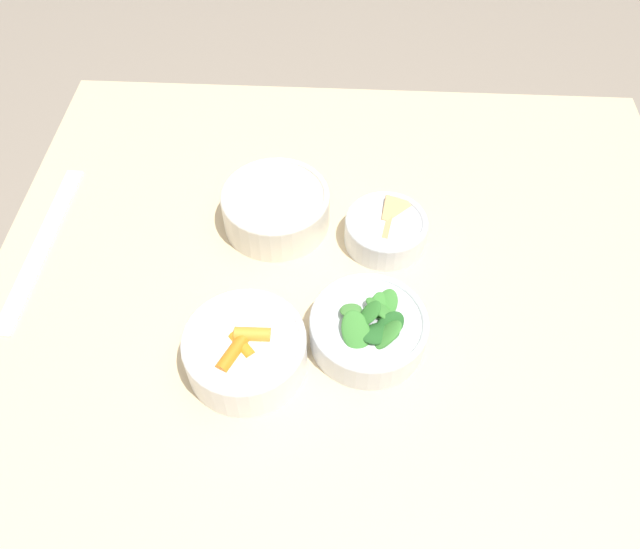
# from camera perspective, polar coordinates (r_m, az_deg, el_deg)

# --- Properties ---
(ground_plane) EXTENTS (10.00, 10.00, 0.00)m
(ground_plane) POSITION_cam_1_polar(r_m,az_deg,el_deg) (1.60, 1.39, -19.17)
(ground_plane) COLOR gray
(dining_table) EXTENTS (1.07, 1.09, 0.77)m
(dining_table) POSITION_cam_1_polar(r_m,az_deg,el_deg) (1.00, 2.13, -7.05)
(dining_table) COLOR beige
(dining_table) RESTS_ON ground_plane
(bowl_carrots) EXTENTS (0.16, 0.16, 0.07)m
(bowl_carrots) POSITION_cam_1_polar(r_m,az_deg,el_deg) (0.84, -6.80, -6.87)
(bowl_carrots) COLOR white
(bowl_carrots) RESTS_ON dining_table
(bowl_greens) EXTENTS (0.16, 0.16, 0.08)m
(bowl_greens) POSITION_cam_1_polar(r_m,az_deg,el_deg) (0.86, 4.50, -4.90)
(bowl_greens) COLOR silver
(bowl_greens) RESTS_ON dining_table
(bowl_beans_hotdog) EXTENTS (0.17, 0.17, 0.07)m
(bowl_beans_hotdog) POSITION_cam_1_polar(r_m,az_deg,el_deg) (1.00, -4.04, 6.00)
(bowl_beans_hotdog) COLOR silver
(bowl_beans_hotdog) RESTS_ON dining_table
(bowl_cookies) EXTENTS (0.13, 0.13, 0.06)m
(bowl_cookies) POSITION_cam_1_polar(r_m,az_deg,el_deg) (0.98, 6.07, 4.14)
(bowl_cookies) COLOR silver
(bowl_cookies) RESTS_ON dining_table
(ruler) EXTENTS (0.34, 0.04, 0.00)m
(ruler) POSITION_cam_1_polar(r_m,az_deg,el_deg) (1.08, -24.06, 2.47)
(ruler) COLOR silver
(ruler) RESTS_ON dining_table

